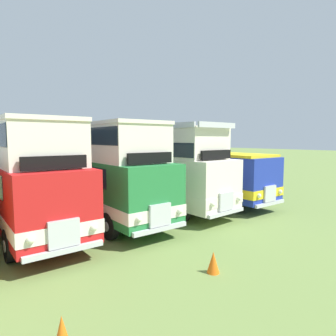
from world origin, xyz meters
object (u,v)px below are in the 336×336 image
bus_sixth_in_row (151,164)px  bus_seventh_in_row (193,171)px  bus_fourth_in_row (23,171)px  cone_near_end (213,262)px  bus_fifth_in_row (95,166)px  cone_mid_row (62,336)px

bus_sixth_in_row → bus_seventh_in_row: size_ratio=0.94×
bus_fourth_in_row → bus_sixth_in_row: 6.75m
bus_sixth_in_row → cone_near_end: (-3.72, -8.10, -2.05)m
bus_fifth_in_row → bus_seventh_in_row: bearing=0.1°
bus_fifth_in_row → bus_sixth_in_row: (3.37, -0.02, -0.11)m
cone_near_end → bus_sixth_in_row: bearing=65.3°
bus_fourth_in_row → cone_near_end: (3.03, -7.88, -2.16)m
bus_fourth_in_row → cone_near_end: bearing=-69.0°
cone_near_end → bus_seventh_in_row: bearing=48.9°
bus_sixth_in_row → cone_near_end: 9.14m
cone_near_end → cone_mid_row: bearing=-173.8°
bus_fifth_in_row → bus_fourth_in_row: bearing=-176.0°
cone_near_end → bus_fifth_in_row: bearing=87.5°
bus_sixth_in_row → cone_mid_row: (-8.18, -8.58, -1.99)m
bus_sixth_in_row → bus_seventh_in_row: bearing=0.6°
cone_mid_row → bus_fourth_in_row: bearing=80.2°
bus_seventh_in_row → cone_mid_row: bearing=-143.3°
bus_sixth_in_row → bus_seventh_in_row: bus_sixth_in_row is taller
bus_fourth_in_row → bus_fifth_in_row: 3.38m
bus_fifth_in_row → bus_sixth_in_row: 3.37m
bus_fifth_in_row → bus_seventh_in_row: 6.79m
bus_fifth_in_row → bus_seventh_in_row: (6.75, 0.01, -0.71)m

